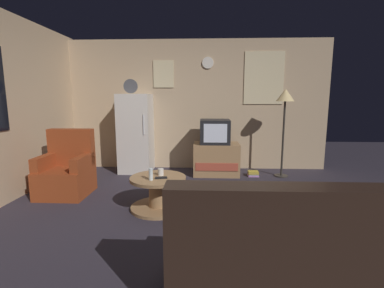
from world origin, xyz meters
name	(u,v)px	position (x,y,z in m)	size (l,w,h in m)	color
ground_plane	(189,217)	(0.00, 0.00, 0.00)	(12.00, 12.00, 0.00)	#2D2833
wall_with_art	(196,105)	(0.01, 2.45, 1.28)	(5.20, 0.12, 2.55)	tan
fridge	(136,133)	(-1.14, 2.10, 0.75)	(0.60, 0.62, 1.77)	silver
tv_stand	(216,159)	(0.41, 1.92, 0.30)	(0.84, 0.53, 0.59)	#9E754C
crt_tv	(215,132)	(0.38, 1.92, 0.81)	(0.54, 0.51, 0.44)	black
standing_lamp	(285,102)	(1.60, 1.85, 1.36)	(0.32, 0.32, 1.59)	#332D28
coffee_table	(158,193)	(-0.41, 0.23, 0.22)	(0.72, 0.72, 0.43)	#9E754C
wine_glass	(151,174)	(-0.47, 0.09, 0.51)	(0.05, 0.05, 0.15)	silver
mug_ceramic_white	(161,172)	(-0.38, 0.30, 0.48)	(0.08, 0.08, 0.09)	silver
remote_control	(161,178)	(-0.36, 0.16, 0.44)	(0.15, 0.04, 0.02)	black
armchair	(67,172)	(-1.87, 0.75, 0.34)	(0.68, 0.68, 0.96)	maroon
couch	(290,259)	(0.80, -1.37, 0.31)	(1.70, 0.80, 0.92)	black
book_stack	(253,174)	(1.09, 1.84, 0.05)	(0.19, 0.17, 0.09)	#B576B8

